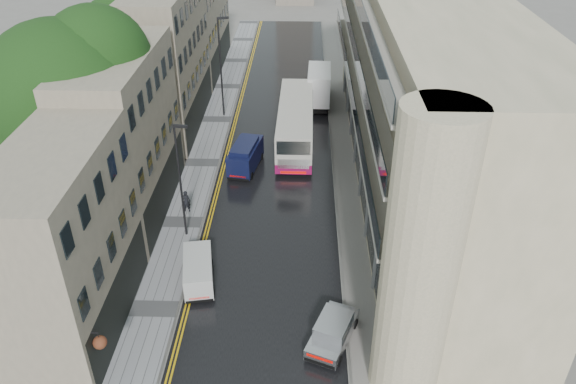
# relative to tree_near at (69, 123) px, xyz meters

# --- Properties ---
(road) EXTENTS (9.00, 85.00, 0.02)m
(road) POSITION_rel_tree_near_xyz_m (12.50, 7.50, -6.94)
(road) COLOR black
(road) RESTS_ON ground
(left_sidewalk) EXTENTS (2.70, 85.00, 0.12)m
(left_sidewalk) POSITION_rel_tree_near_xyz_m (6.65, 7.50, -6.89)
(left_sidewalk) COLOR gray
(left_sidewalk) RESTS_ON ground
(right_sidewalk) EXTENTS (1.80, 85.00, 0.12)m
(right_sidewalk) POSITION_rel_tree_near_xyz_m (17.90, 7.50, -6.89)
(right_sidewalk) COLOR slate
(right_sidewalk) RESTS_ON ground
(old_shop_row) EXTENTS (4.50, 56.00, 12.00)m
(old_shop_row) POSITION_rel_tree_near_xyz_m (3.05, 10.00, -0.95)
(old_shop_row) COLOR gray
(old_shop_row) RESTS_ON ground
(modern_block) EXTENTS (8.00, 40.00, 14.00)m
(modern_block) POSITION_rel_tree_near_xyz_m (22.80, 6.00, 0.05)
(modern_block) COLOR beige
(modern_block) RESTS_ON ground
(tree_near) EXTENTS (10.56, 10.56, 13.89)m
(tree_near) POSITION_rel_tree_near_xyz_m (0.00, 0.00, 0.00)
(tree_near) COLOR black
(tree_near) RESTS_ON ground
(tree_far) EXTENTS (9.24, 9.24, 12.46)m
(tree_far) POSITION_rel_tree_near_xyz_m (0.30, 13.00, -0.72)
(tree_far) COLOR black
(tree_far) RESTS_ON ground
(cream_bus) EXTENTS (2.92, 12.38, 3.37)m
(cream_bus) POSITION_rel_tree_near_xyz_m (12.65, 8.14, -5.24)
(cream_bus) COLOR beige
(cream_bus) RESTS_ON road
(white_lorry) EXTENTS (2.33, 7.09, 3.69)m
(white_lorry) POSITION_rel_tree_near_xyz_m (15.07, 18.43, -5.08)
(white_lorry) COLOR silver
(white_lorry) RESTS_ON road
(silver_hatchback) EXTENTS (2.96, 4.18, 1.44)m
(silver_hatchback) POSITION_rel_tree_near_xyz_m (15.07, -12.04, -6.21)
(silver_hatchback) COLOR #9D9DA2
(silver_hatchback) RESTS_ON road
(white_van) EXTENTS (2.23, 3.96, 1.69)m
(white_van) POSITION_rel_tree_near_xyz_m (8.20, -8.18, -6.08)
(white_van) COLOR beige
(white_van) RESTS_ON road
(navy_van) EXTENTS (2.57, 4.78, 2.31)m
(navy_van) POSITION_rel_tree_near_xyz_m (9.05, 5.49, -5.77)
(navy_van) COLOR black
(navy_van) RESTS_ON road
(pedestrian) EXTENTS (0.60, 0.40, 1.64)m
(pedestrian) POSITION_rel_tree_near_xyz_m (6.66, 0.48, -6.00)
(pedestrian) COLOR black
(pedestrian) RESTS_ON left_sidewalk
(lamp_post_near) EXTENTS (0.89, 0.29, 7.80)m
(lamp_post_near) POSITION_rel_tree_near_xyz_m (7.10, -2.17, -2.92)
(lamp_post_near) COLOR black
(lamp_post_near) RESTS_ON left_sidewalk
(lamp_post_far) EXTENTS (1.04, 0.51, 9.03)m
(lamp_post_far) POSITION_rel_tree_near_xyz_m (7.15, 16.74, -2.31)
(lamp_post_far) COLOR black
(lamp_post_far) RESTS_ON left_sidewalk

